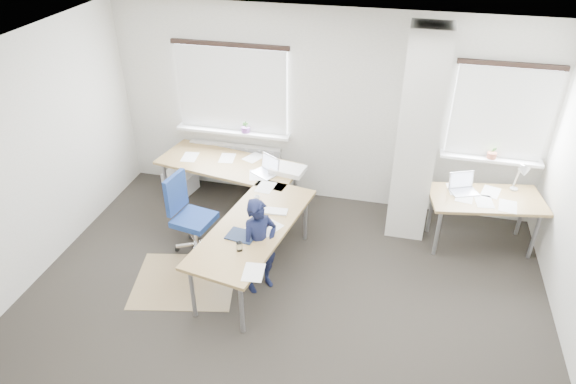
% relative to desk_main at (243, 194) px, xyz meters
% --- Properties ---
extents(ground, '(6.00, 6.00, 0.00)m').
position_rel_desk_main_xyz_m(ground, '(0.78, -1.23, -0.69)').
color(ground, black).
rests_on(ground, ground).
extents(room_shell, '(6.04, 5.04, 2.82)m').
position_rel_desk_main_xyz_m(room_shell, '(0.96, -0.77, 1.05)').
color(room_shell, beige).
rests_on(room_shell, ground).
extents(floor_mat, '(1.38, 1.24, 0.01)m').
position_rel_desk_main_xyz_m(floor_mat, '(-0.45, -1.02, -0.69)').
color(floor_mat, olive).
rests_on(floor_mat, ground).
extents(white_crate, '(0.53, 0.41, 0.28)m').
position_rel_desk_main_xyz_m(white_crate, '(-1.36, 0.96, -0.55)').
color(white_crate, white).
rests_on(white_crate, ground).
extents(desk_main, '(2.40, 2.98, 0.96)m').
position_rel_desk_main_xyz_m(desk_main, '(0.00, 0.00, 0.00)').
color(desk_main, olive).
rests_on(desk_main, ground).
extents(desk_side, '(1.50, 0.93, 1.22)m').
position_rel_desk_main_xyz_m(desk_side, '(3.03, 0.58, -0.01)').
color(desk_side, olive).
rests_on(desk_side, ground).
extents(task_chair, '(0.58, 0.57, 1.06)m').
position_rel_desk_main_xyz_m(task_chair, '(-0.58, -0.39, -0.40)').
color(task_chair, navy).
rests_on(task_chair, ground).
extents(person, '(0.51, 0.52, 1.21)m').
position_rel_desk_main_xyz_m(person, '(0.47, -0.89, -0.09)').
color(person, black).
rests_on(person, ground).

